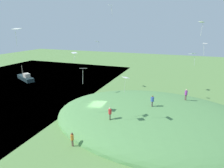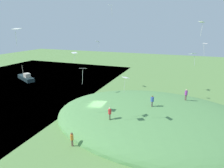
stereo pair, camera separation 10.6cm
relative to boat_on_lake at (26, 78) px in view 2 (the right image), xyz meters
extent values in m
plane|color=#5F8B47|center=(27.59, -13.39, -0.67)|extent=(160.00, 160.00, 0.00)
ellipsoid|color=#578E4F|center=(36.35, -11.22, -0.67)|extent=(31.93, 22.61, 5.60)
cube|color=#1A2B2E|center=(-0.15, 0.07, -0.16)|extent=(7.68, 5.11, 1.02)
cube|color=#B3AD9C|center=(0.88, -0.44, 0.86)|extent=(2.34, 2.05, 1.00)
cylinder|color=gray|center=(-1.86, 0.93, 1.71)|extent=(0.14, 0.14, 2.72)
cube|color=#55494A|center=(35.94, -12.55, 2.51)|extent=(0.22, 0.29, 0.79)
cylinder|color=#3758AB|center=(35.94, -12.55, 3.22)|extent=(0.60, 0.60, 0.63)
sphere|color=brown|center=(35.94, -12.55, 3.65)|extent=(0.24, 0.24, 0.24)
cube|color=brown|center=(28.06, -21.47, -0.23)|extent=(0.21, 0.12, 0.88)
cylinder|color=orange|center=(28.06, -21.47, 0.55)|extent=(0.39, 0.39, 0.69)
sphere|color=brown|center=(28.06, -21.47, 1.03)|extent=(0.26, 0.26, 0.26)
cube|color=brown|center=(40.48, -7.55, 2.32)|extent=(0.26, 0.22, 0.88)
cylinder|color=purple|center=(40.48, -7.55, 3.11)|extent=(0.56, 0.56, 0.70)
sphere|color=tan|center=(40.48, -7.55, 3.59)|extent=(0.26, 0.26, 0.26)
cube|color=brown|center=(31.31, -17.40, 1.91)|extent=(0.12, 0.22, 0.81)
cylinder|color=red|center=(31.31, -17.40, 2.64)|extent=(0.40, 0.40, 0.65)
sphere|color=beige|center=(31.31, -17.40, 3.08)|extent=(0.24, 0.24, 0.24)
cube|color=silver|center=(21.23, 0.86, 10.08)|extent=(1.39, 1.36, 0.28)
cylinder|color=silver|center=(21.46, 0.92, 9.30)|extent=(0.06, 0.16, 0.97)
cube|color=white|center=(42.46, -4.88, 10.66)|extent=(0.85, 1.05, 0.08)
cylinder|color=white|center=(42.42, -4.98, 9.60)|extent=(0.26, 0.09, 1.66)
cube|color=white|center=(28.85, -19.49, 8.55)|extent=(1.02, 0.89, 0.16)
cylinder|color=white|center=(28.64, -19.32, 7.47)|extent=(0.13, 0.06, 1.74)
cube|color=white|center=(40.88, -5.80, 9.12)|extent=(1.41, 1.34, 0.21)
cylinder|color=white|center=(41.18, -5.88, 8.05)|extent=(0.20, 0.10, 1.56)
cube|color=white|center=(41.28, -9.00, 13.76)|extent=(0.83, 0.83, 0.16)
cylinder|color=white|center=(41.43, -8.80, 12.75)|extent=(0.12, 0.05, 1.66)
cube|color=silver|center=(20.30, -20.06, 12.89)|extent=(1.10, 0.77, 0.16)
cylinder|color=silver|center=(20.21, -20.24, 11.74)|extent=(0.16, 0.08, 1.75)
cube|color=white|center=(33.40, -17.63, 7.41)|extent=(1.06, 1.02, 0.13)
cylinder|color=white|center=(33.22, -17.41, 6.30)|extent=(0.17, 0.23, 1.78)
cube|color=silver|center=(27.41, -6.91, 16.60)|extent=(0.95, 0.89, 0.10)
cylinder|color=silver|center=(27.60, -6.93, 15.62)|extent=(0.16, 0.17, 1.56)
cube|color=white|center=(21.75, -9.78, 8.86)|extent=(0.97, 1.13, 0.19)
cylinder|color=white|center=(21.86, -10.02, 7.90)|extent=(0.20, 0.23, 1.43)
camera|label=1|loc=(39.40, -38.20, 13.00)|focal=30.30mm
camera|label=2|loc=(39.50, -38.17, 13.00)|focal=30.30mm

